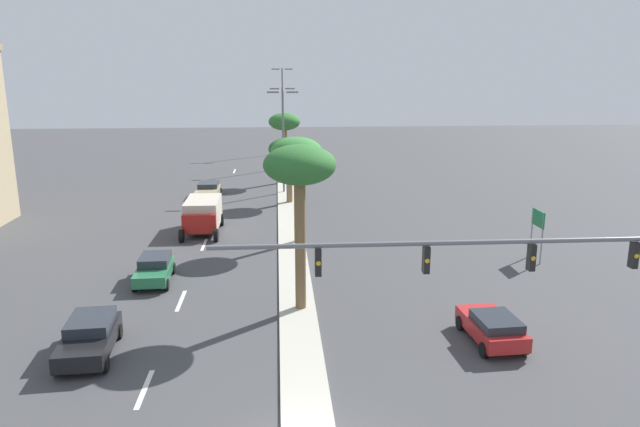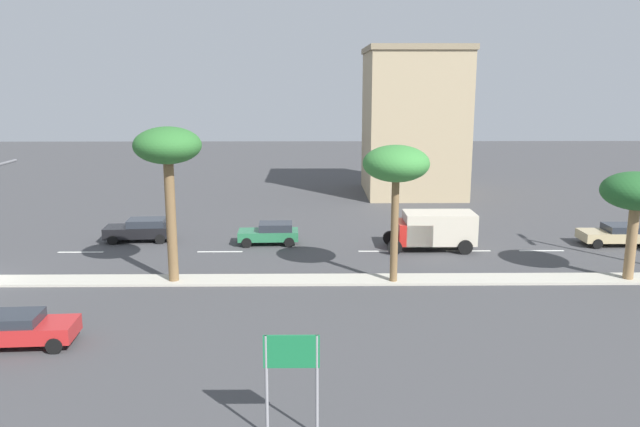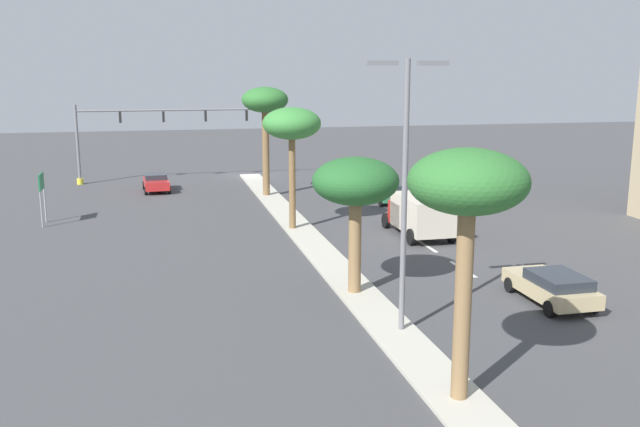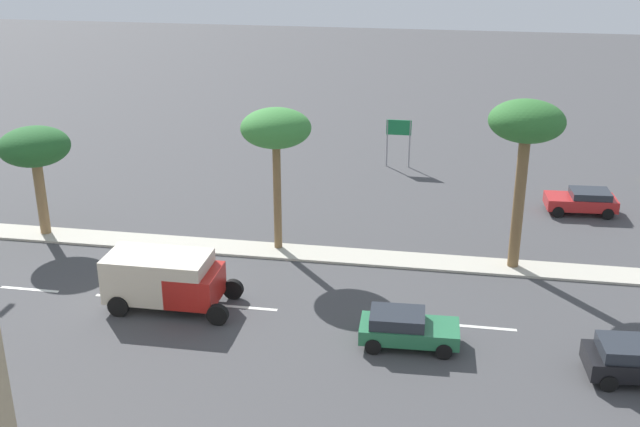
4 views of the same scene
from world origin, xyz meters
name	(u,v)px [view 2 (image 2 of 4)]	position (x,y,z in m)	size (l,w,h in m)	color
ground_plane	(480,280)	(0.00, 27.33, 0.00)	(160.00, 160.00, 0.00)	#424244
median_curb	(625,279)	(0.00, 35.13, 0.06)	(1.80, 70.27, 0.12)	#B7B2A3
lane_stripe_front	(81,252)	(-5.93, 4.00, 0.01)	(0.20, 2.80, 0.01)	silver
lane_stripe_left	(220,252)	(-5.93, 12.64, 0.01)	(0.20, 2.80, 0.01)	silver
lane_stripe_center	(381,251)	(-5.93, 22.67, 0.01)	(0.20, 2.80, 0.01)	silver
lane_stripe_right	(468,251)	(-5.93, 28.14, 0.01)	(0.20, 2.80, 0.01)	silver
lane_stripe_leading	(542,251)	(-5.93, 32.76, 0.01)	(0.20, 2.80, 0.01)	silver
directional_road_sign	(292,363)	(15.02, 17.78, 2.34)	(0.10, 1.65, 3.20)	gray
commercial_building	(413,121)	(-26.96, 27.78, 6.75)	(10.56, 9.02, 13.48)	tan
palm_tree_right	(168,151)	(0.17, 11.09, 6.95)	(3.43, 3.43, 8.06)	brown
palm_tree_leading	(396,166)	(0.39, 22.65, 6.19)	(3.40, 3.40, 7.14)	brown
palm_tree_inboard	(636,193)	(0.15, 35.18, 4.73)	(3.60, 3.60, 5.72)	olive
sedan_red_leading	(23,328)	(8.28, 6.84, 0.74)	(2.17, 3.95, 1.35)	red
sedan_tan_right	(618,234)	(-7.33, 38.16, 0.73)	(2.12, 4.49, 1.34)	tan
sedan_green_far	(270,233)	(-7.82, 15.66, 0.75)	(2.03, 3.93, 1.41)	#287047
sedan_black_center	(141,229)	(-8.76, 7.01, 0.79)	(2.31, 4.46, 1.48)	black
box_truck	(432,229)	(-6.36, 25.93, 1.31)	(2.63, 5.55, 2.38)	#B21E19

